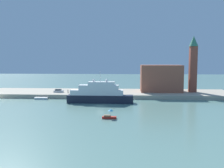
% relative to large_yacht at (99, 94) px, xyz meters
% --- Properties ---
extents(ground, '(400.00, 400.00, 0.00)m').
position_rel_large_yacht_xyz_m(ground, '(1.20, -7.03, -3.19)').
color(ground, slate).
extents(quay_dock, '(110.00, 23.77, 1.68)m').
position_rel_large_yacht_xyz_m(quay_dock, '(1.20, 20.86, -2.35)').
color(quay_dock, '#ADA38E').
rests_on(quay_dock, ground).
extents(large_yacht, '(24.51, 3.88, 11.83)m').
position_rel_large_yacht_xyz_m(large_yacht, '(0.00, 0.00, 0.00)').
color(large_yacht, black).
rests_on(large_yacht, ground).
extents(small_motorboat, '(3.93, 1.57, 2.69)m').
position_rel_large_yacht_xyz_m(small_motorboat, '(5.66, -25.80, -2.25)').
color(small_motorboat, '#B22319').
rests_on(small_motorboat, ground).
extents(work_barge, '(5.28, 1.82, 0.83)m').
position_rel_large_yacht_xyz_m(work_barge, '(-24.49, 6.86, -2.78)').
color(work_barge, silver).
rests_on(work_barge, ground).
extents(harbor_building, '(18.12, 11.21, 12.00)m').
position_rel_large_yacht_xyz_m(harbor_building, '(25.57, 22.51, 4.49)').
color(harbor_building, '#93513D').
rests_on(harbor_building, quay_dock).
extents(bell_tower, '(4.02, 4.02, 24.81)m').
position_rel_large_yacht_xyz_m(bell_tower, '(39.47, 21.82, 12.04)').
color(bell_tower, brown).
rests_on(bell_tower, quay_dock).
extents(parked_car, '(4.27, 1.81, 1.40)m').
position_rel_large_yacht_xyz_m(parked_car, '(-19.95, 16.90, -0.90)').
color(parked_car, silver).
rests_on(parked_car, quay_dock).
extents(person_figure, '(0.36, 0.36, 1.57)m').
position_rel_large_yacht_xyz_m(person_figure, '(-15.23, 14.72, -0.79)').
color(person_figure, '#4C4C4C').
rests_on(person_figure, quay_dock).
extents(mooring_bollard, '(0.38, 0.38, 0.74)m').
position_rel_large_yacht_xyz_m(mooring_bollard, '(3.34, 10.23, -1.14)').
color(mooring_bollard, black).
rests_on(mooring_bollard, quay_dock).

